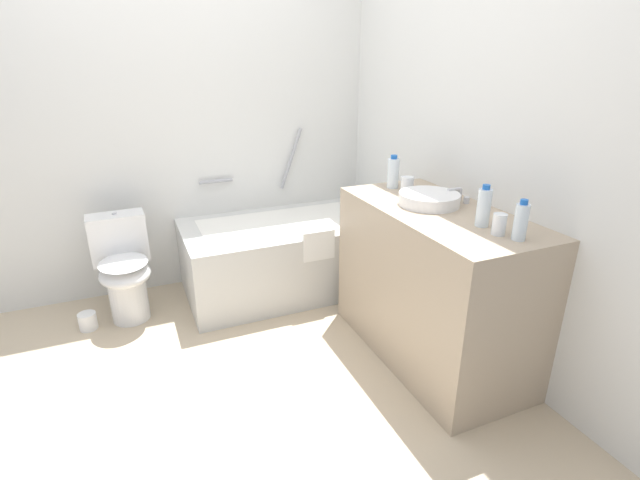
{
  "coord_description": "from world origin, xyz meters",
  "views": [
    {
      "loc": [
        -0.34,
        -2.05,
        1.63
      ],
      "look_at": [
        0.68,
        0.33,
        0.6
      ],
      "focal_mm": 26.2,
      "sensor_mm": 36.0,
      "label": 1
    }
  ],
  "objects": [
    {
      "name": "ground_plane",
      "position": [
        0.0,
        0.0,
        0.0
      ],
      "size": [
        3.88,
        3.88,
        0.0
      ],
      "primitive_type": "plane",
      "color": "#C1AD8E"
    },
    {
      "name": "wall_back_tiled",
      "position": [
        0.0,
        1.39,
        1.18
      ],
      "size": [
        3.28,
        0.1,
        2.35
      ],
      "primitive_type": "cube",
      "color": "silver",
      "rests_on": "ground_plane"
    },
    {
      "name": "wall_right_mirror",
      "position": [
        1.49,
        0.0,
        1.18
      ],
      "size": [
        0.1,
        3.08,
        2.35
      ],
      "primitive_type": "cube",
      "color": "silver",
      "rests_on": "ground_plane"
    },
    {
      "name": "bathtub",
      "position": [
        0.66,
        0.95,
        0.28
      ],
      "size": [
        1.43,
        0.79,
        1.12
      ],
      "color": "silver",
      "rests_on": "ground_plane"
    },
    {
      "name": "toilet",
      "position": [
        -0.43,
        0.97,
        0.35
      ],
      "size": [
        0.36,
        0.52,
        0.68
      ],
      "rotation": [
        0.0,
        0.0,
        -1.53
      ],
      "color": "white",
      "rests_on": "ground_plane"
    },
    {
      "name": "vanity_counter",
      "position": [
        1.15,
        -0.16,
        0.44
      ],
      "size": [
        0.58,
        1.21,
        0.88
      ],
      "primitive_type": "cube",
      "color": "tan",
      "rests_on": "ground_plane"
    },
    {
      "name": "sink_basin",
      "position": [
        1.15,
        -0.07,
        0.91
      ],
      "size": [
        0.33,
        0.33,
        0.06
      ],
      "primitive_type": "cylinder",
      "color": "white",
      "rests_on": "vanity_counter"
    },
    {
      "name": "sink_faucet",
      "position": [
        1.34,
        -0.07,
        0.91
      ],
      "size": [
        0.1,
        0.15,
        0.08
      ],
      "color": "silver",
      "rests_on": "vanity_counter"
    },
    {
      "name": "water_bottle_0",
      "position": [
        1.15,
        0.31,
        0.97
      ],
      "size": [
        0.07,
        0.07,
        0.2
      ],
      "color": "silver",
      "rests_on": "vanity_counter"
    },
    {
      "name": "water_bottle_1",
      "position": [
        1.17,
        -0.45,
        0.97
      ],
      "size": [
        0.06,
        0.06,
        0.2
      ],
      "color": "silver",
      "rests_on": "vanity_counter"
    },
    {
      "name": "water_bottle_2",
      "position": [
        1.2,
        -0.65,
        0.96
      ],
      "size": [
        0.06,
        0.06,
        0.18
      ],
      "color": "silver",
      "rests_on": "vanity_counter"
    },
    {
      "name": "drinking_glass_0",
      "position": [
        1.17,
        0.18,
        0.93
      ],
      "size": [
        0.08,
        0.08,
        0.1
      ],
      "primitive_type": "cylinder",
      "color": "white",
      "rests_on": "vanity_counter"
    },
    {
      "name": "drinking_glass_1",
      "position": [
        1.16,
        -0.57,
        0.93
      ],
      "size": [
        0.06,
        0.06,
        0.1
      ],
      "primitive_type": "cylinder",
      "color": "white",
      "rests_on": "vanity_counter"
    },
    {
      "name": "toilet_paper_roll",
      "position": [
        -0.69,
        0.89,
        0.05
      ],
      "size": [
        0.11,
        0.11,
        0.11
      ],
      "primitive_type": "cylinder",
      "color": "white",
      "rests_on": "ground_plane"
    }
  ]
}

